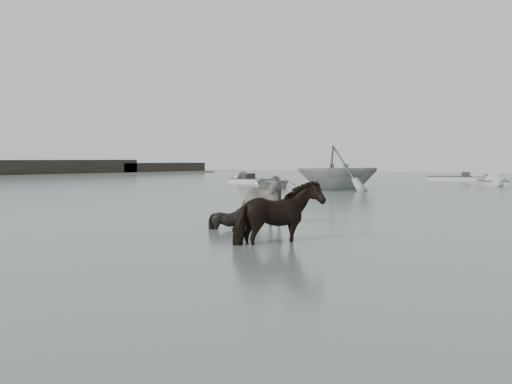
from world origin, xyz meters
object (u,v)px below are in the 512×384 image
(pony_dark, at_px, (280,205))
(pony_black, at_px, (232,208))
(rowboat_lead, at_px, (272,180))
(pony_pinto, at_px, (260,193))

(pony_dark, height_order, pony_black, pony_dark)
(pony_black, bearing_deg, rowboat_lead, 32.40)
(pony_pinto, bearing_deg, pony_black, -157.58)
(pony_black, height_order, rowboat_lead, pony_black)
(pony_pinto, xyz_separation_m, pony_black, (0.29, -1.56, -0.33))
(pony_pinto, bearing_deg, rowboat_lead, 47.04)
(pony_black, relative_size, rowboat_lead, 0.25)
(pony_pinto, distance_m, rowboat_lead, 22.35)
(pony_black, bearing_deg, pony_dark, -122.59)
(pony_pinto, xyz_separation_m, rowboat_lead, (-12.91, 18.25, -0.42))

